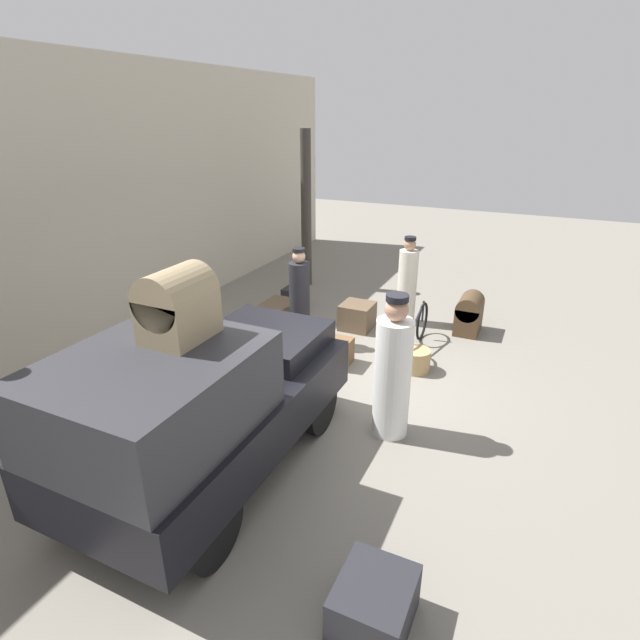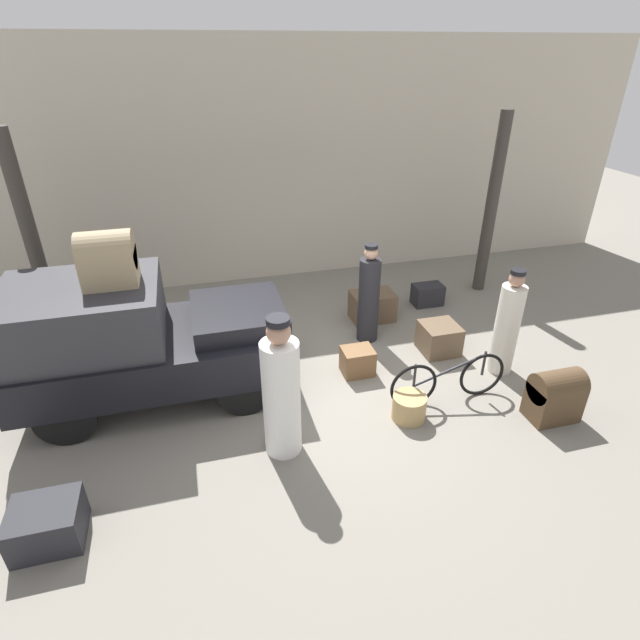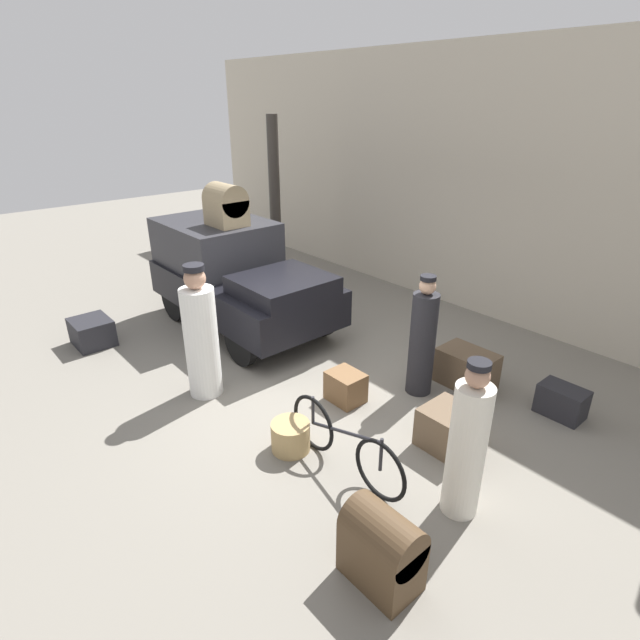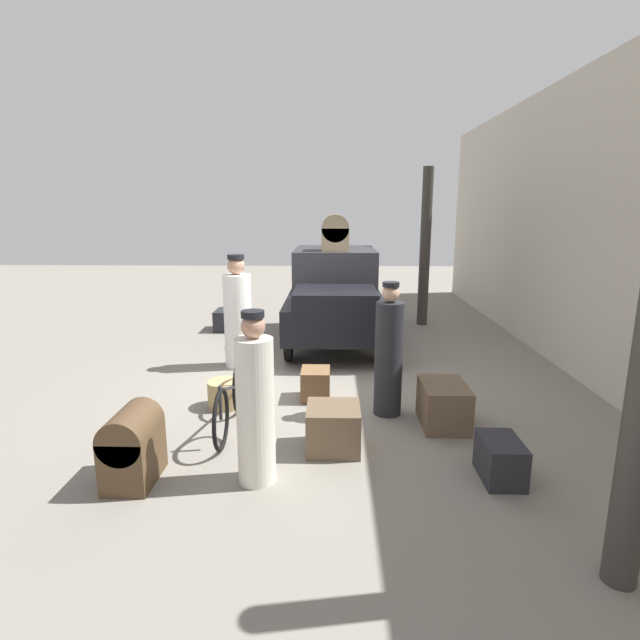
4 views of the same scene
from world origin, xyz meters
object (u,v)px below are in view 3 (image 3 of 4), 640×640
object	(u,v)px
wicker_basket	(291,436)
porter_with_bicycle	(422,341)
conductor_in_dark_uniform	(467,446)
suitcase_small_leather	(562,401)
trunk_barrel_dark	(382,547)
trunk_on_truck_roof	(226,205)
suitcase_black_upright	(92,332)
truck	(235,273)
porter_standing_middle	(201,338)
trunk_large_brown	(449,428)
bicycle	(344,444)
suitcase_tan_flat	(466,368)
trunk_umber_medium	(346,387)

from	to	relation	value
wicker_basket	porter_with_bicycle	xyz separation A→B (m)	(0.16, 2.05, 0.59)
conductor_in_dark_uniform	porter_with_bicycle	distance (m)	2.12
suitcase_small_leather	trunk_barrel_dark	xyz separation A→B (m)	(0.12, -3.42, 0.17)
trunk_on_truck_roof	trunk_barrel_dark	bearing A→B (deg)	-19.71
wicker_basket	suitcase_black_upright	size ratio (longest dim) A/B	0.68
truck	wicker_basket	bearing A→B (deg)	-23.11
truck	porter_standing_middle	size ratio (longest dim) A/B	1.94
truck	trunk_barrel_dark	xyz separation A→B (m)	(5.11, -1.88, -0.56)
trunk_large_brown	trunk_on_truck_roof	world-z (taller)	trunk_on_truck_roof
suitcase_small_leather	trunk_on_truck_roof	distance (m)	5.66
truck	suitcase_black_upright	xyz separation A→B (m)	(-0.84, -2.20, -0.71)
bicycle	suitcase_tan_flat	size ratio (longest dim) A/B	2.24
conductor_in_dark_uniform	suitcase_black_upright	bearing A→B (deg)	-166.08
conductor_in_dark_uniform	porter_standing_middle	world-z (taller)	porter_standing_middle
trunk_large_brown	suitcase_small_leather	bearing A→B (deg)	70.30
bicycle	porter_standing_middle	world-z (taller)	porter_standing_middle
suitcase_small_leather	suitcase_black_upright	bearing A→B (deg)	-147.31
suitcase_black_upright	trunk_large_brown	world-z (taller)	trunk_large_brown
trunk_large_brown	suitcase_tan_flat	bearing A→B (deg)	116.40
suitcase_tan_flat	suitcase_small_leather	world-z (taller)	suitcase_tan_flat
trunk_barrel_dark	conductor_in_dark_uniform	bearing A→B (deg)	91.57
bicycle	conductor_in_dark_uniform	world-z (taller)	conductor_in_dark_uniform
porter_with_bicycle	trunk_large_brown	distance (m)	1.28
bicycle	suitcase_black_upright	distance (m)	4.90
porter_standing_middle	trunk_large_brown	world-z (taller)	porter_standing_middle
porter_with_bicycle	truck	bearing A→B (deg)	-169.52
bicycle	suitcase_black_upright	bearing A→B (deg)	-168.23
conductor_in_dark_uniform	trunk_large_brown	distance (m)	1.09
suitcase_small_leather	trunk_large_brown	bearing A→B (deg)	-109.70
porter_standing_middle	suitcase_black_upright	xyz separation A→B (m)	(-2.46, -0.66, -0.60)
truck	trunk_umber_medium	bearing A→B (deg)	-5.02
conductor_in_dark_uniform	suitcase_tan_flat	xyz separation A→B (m)	(-1.29, 2.00, -0.49)
suitcase_tan_flat	trunk_barrel_dark	xyz separation A→B (m)	(1.32, -3.14, 0.11)
porter_with_bicycle	suitcase_small_leather	xyz separation A→B (m)	(1.52, 0.89, -0.56)
suitcase_small_leather	trunk_umber_medium	xyz separation A→B (m)	(-1.99, -1.80, 0.01)
trunk_large_brown	trunk_umber_medium	size ratio (longest dim) A/B	1.23
bicycle	suitcase_tan_flat	bearing A→B (deg)	93.96
wicker_basket	trunk_barrel_dark	xyz separation A→B (m)	(1.80, -0.47, 0.19)
trunk_umber_medium	wicker_basket	bearing A→B (deg)	-74.68
suitcase_small_leather	bicycle	bearing A→B (deg)	-110.60
porter_with_bicycle	porter_standing_middle	bearing A→B (deg)	-130.22
porter_standing_middle	trunk_barrel_dark	bearing A→B (deg)	-5.58
bicycle	porter_with_bicycle	distance (m)	1.95
wicker_basket	porter_with_bicycle	world-z (taller)	porter_with_bicycle
suitcase_tan_flat	trunk_umber_medium	xyz separation A→B (m)	(-0.79, -1.52, -0.05)
porter_with_bicycle	trunk_barrel_dark	distance (m)	3.03
porter_standing_middle	trunk_barrel_dark	distance (m)	3.53
suitcase_black_upright	suitcase_small_leather	size ratio (longest dim) A/B	1.18
bicycle	suitcase_tan_flat	world-z (taller)	bicycle
suitcase_tan_flat	suitcase_small_leather	bearing A→B (deg)	12.91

